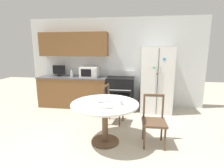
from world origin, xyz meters
TOP-DOWN VIEW (x-y plane):
  - ground_plane at (0.00, 0.00)m, footprint 14.00×14.00m
  - back_wall at (-0.31, 2.59)m, footprint 5.20×0.44m
  - kitchen_counter at (-1.19, 2.29)m, footprint 2.05×0.64m
  - refrigerator at (1.20, 2.23)m, footprint 0.83×0.73m
  - oven_range at (0.22, 2.26)m, footprint 0.76×0.68m
  - microwave at (-0.69, 2.30)m, footprint 0.51×0.39m
  - countertop_tv at (-1.66, 2.37)m, footprint 0.37×0.16m
  - counter_bottle at (-1.19, 2.17)m, footprint 0.08×0.08m
  - dining_table at (0.12, 0.35)m, footprint 1.22×1.22m
  - dining_chair_right at (1.00, 0.42)m, footprint 0.43×0.43m
  - dining_chair_far at (0.15, 1.24)m, footprint 0.48×0.48m
  - candle_glass at (0.41, 0.28)m, footprint 0.09×0.09m
  - folded_napkin at (0.20, 0.07)m, footprint 0.20×0.09m
  - mail_stack at (0.05, 0.49)m, footprint 0.33×0.37m

SIDE VIEW (x-z plane):
  - ground_plane at x=0.00m, z-range 0.00..0.00m
  - dining_chair_right at x=1.00m, z-range -0.02..0.89m
  - dining_chair_far at x=0.15m, z-range -0.02..0.89m
  - kitchen_counter at x=-1.19m, z-range 0.00..0.90m
  - oven_range at x=0.22m, z-range -0.07..1.01m
  - dining_table at x=0.12m, z-range 0.24..1.00m
  - mail_stack at x=0.05m, z-range 0.76..0.79m
  - folded_napkin at x=0.20m, z-range 0.76..0.82m
  - candle_glass at x=0.41m, z-range 0.76..0.84m
  - refrigerator at x=1.20m, z-range 0.00..1.76m
  - counter_bottle at x=-1.19m, z-range 0.87..1.12m
  - microwave at x=-0.69m, z-range 0.90..1.20m
  - countertop_tv at x=-1.66m, z-range 0.91..1.24m
  - back_wall at x=-0.31m, z-range 0.14..2.74m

